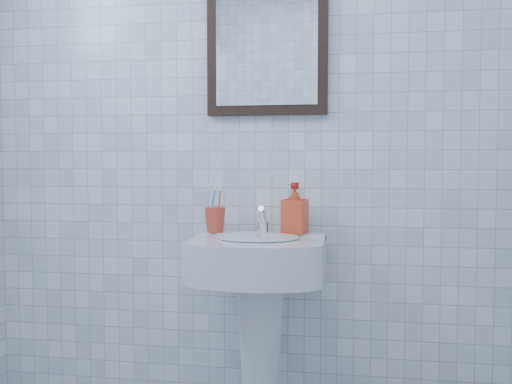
# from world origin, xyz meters

# --- Properties ---
(wall_back) EXTENTS (2.20, 0.02, 2.50)m
(wall_back) POSITION_xyz_m (0.00, 1.20, 1.25)
(wall_back) COLOR white
(wall_back) RESTS_ON ground
(washbasin) EXTENTS (0.50, 0.37, 0.77)m
(washbasin) POSITION_xyz_m (0.12, 0.98, 0.52)
(washbasin) COLOR silver
(washbasin) RESTS_ON ground
(faucet) EXTENTS (0.05, 0.10, 0.11)m
(faucet) POSITION_xyz_m (0.12, 1.07, 0.81)
(faucet) COLOR white
(faucet) RESTS_ON washbasin
(toothbrush_cup) EXTENTS (0.10, 0.10, 0.10)m
(toothbrush_cup) POSITION_xyz_m (-0.08, 1.08, 0.81)
(toothbrush_cup) COLOR #C64026
(toothbrush_cup) RESTS_ON washbasin
(soap_dispenser) EXTENTS (0.11, 0.11, 0.20)m
(soap_dispenser) POSITION_xyz_m (0.24, 1.09, 0.86)
(soap_dispenser) COLOR red
(soap_dispenser) RESTS_ON washbasin
(wall_mirror) EXTENTS (0.50, 0.04, 0.62)m
(wall_mirror) POSITION_xyz_m (0.12, 1.18, 1.55)
(wall_mirror) COLOR black
(wall_mirror) RESTS_ON wall_back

